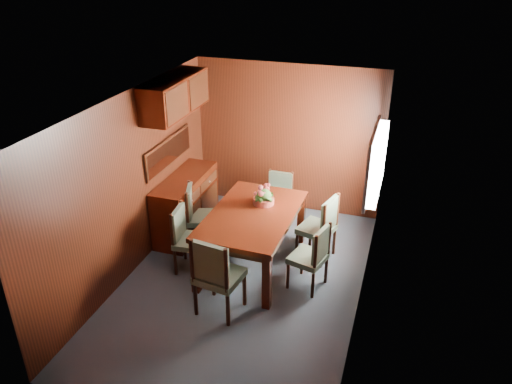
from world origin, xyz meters
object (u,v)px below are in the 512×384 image
(chair_left_near, at_px, (186,235))
(flower_centerpiece, at_px, (264,194))
(chair_right_near, at_px, (313,254))
(chair_head, at_px, (216,273))
(sideboard, at_px, (186,204))
(dining_table, at_px, (252,221))

(chair_left_near, distance_m, flower_centerpiece, 1.17)
(chair_right_near, xyz_separation_m, chair_head, (-0.97, -0.85, 0.08))
(chair_left_near, distance_m, chair_head, 1.06)
(sideboard, distance_m, chair_left_near, 1.01)
(flower_centerpiece, bearing_deg, chair_right_near, -33.86)
(dining_table, height_order, chair_left_near, chair_left_near)
(sideboard, relative_size, chair_right_near, 1.54)
(chair_right_near, bearing_deg, sideboard, 84.24)
(chair_left_near, bearing_deg, sideboard, -160.38)
(dining_table, distance_m, chair_head, 1.11)
(chair_right_near, bearing_deg, chair_left_near, 108.32)
(flower_centerpiece, bearing_deg, sideboard, 168.29)
(chair_head, xyz_separation_m, flower_centerpiece, (0.15, 1.40, 0.37))
(sideboard, height_order, chair_right_near, chair_right_near)
(sideboard, xyz_separation_m, chair_head, (1.16, -1.67, 0.14))
(sideboard, xyz_separation_m, flower_centerpiece, (1.31, -0.27, 0.51))
(sideboard, distance_m, flower_centerpiece, 1.43)
(sideboard, bearing_deg, dining_table, -24.68)
(chair_right_near, height_order, chair_head, chair_head)
(sideboard, bearing_deg, chair_head, -55.14)
(chair_right_near, bearing_deg, chair_head, 146.68)
(dining_table, relative_size, chair_head, 1.67)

